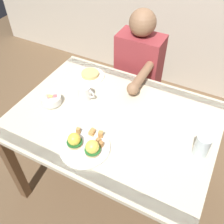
% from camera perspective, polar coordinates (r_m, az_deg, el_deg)
% --- Properties ---
extents(ground_plane, '(6.00, 6.00, 0.00)m').
position_cam_1_polar(ground_plane, '(2.10, 0.34, -15.41)').
color(ground_plane, brown).
extents(dining_table, '(1.20, 0.90, 0.74)m').
position_cam_1_polar(dining_table, '(1.59, 0.43, -3.91)').
color(dining_table, beige).
rests_on(dining_table, ground_plane).
extents(eggs_benedict_plate, '(0.27, 0.27, 0.09)m').
position_cam_1_polar(eggs_benedict_plate, '(1.34, -6.17, -7.47)').
color(eggs_benedict_plate, white).
rests_on(eggs_benedict_plate, dining_table).
extents(fruit_bowl, '(0.12, 0.12, 0.06)m').
position_cam_1_polar(fruit_bowl, '(1.62, -13.43, 2.71)').
color(fruit_bowl, white).
rests_on(fruit_bowl, dining_table).
extents(coffee_mug, '(0.11, 0.08, 0.09)m').
position_cam_1_polar(coffee_mug, '(1.61, -6.10, 4.51)').
color(coffee_mug, white).
rests_on(coffee_mug, dining_table).
extents(fork, '(0.15, 0.06, 0.00)m').
position_cam_1_polar(fork, '(1.54, 9.75, -0.60)').
color(fork, silver).
rests_on(fork, dining_table).
extents(water_glass_near, '(0.08, 0.08, 0.13)m').
position_cam_1_polar(water_glass_near, '(1.37, 19.61, -7.29)').
color(water_glass_near, silver).
rests_on(water_glass_near, dining_table).
extents(side_plate, '(0.20, 0.20, 0.04)m').
position_cam_1_polar(side_plate, '(1.81, -4.93, 8.30)').
color(side_plate, white).
rests_on(side_plate, dining_table).
extents(diner_person, '(0.34, 0.54, 1.14)m').
position_cam_1_polar(diner_person, '(2.02, 5.74, 8.87)').
color(diner_person, '#33333D').
rests_on(diner_person, ground_plane).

